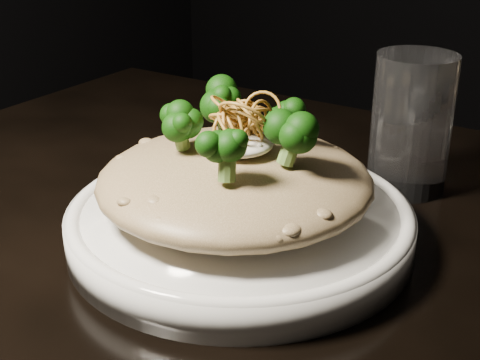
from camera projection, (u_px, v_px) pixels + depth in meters
name	position (u px, v px, depth m)	size (l,w,h in m)	color
plate	(240.00, 224.00, 0.56)	(0.29, 0.29, 0.03)	white
risotto	(235.00, 180.00, 0.54)	(0.23, 0.23, 0.05)	brown
broccoli	(241.00, 128.00, 0.52)	(0.12, 0.12, 0.04)	black
cheese	(240.00, 143.00, 0.53)	(0.05, 0.05, 0.02)	silver
shallots	(242.00, 114.00, 0.52)	(0.05, 0.05, 0.03)	brown
drinking_glass	(411.00, 124.00, 0.63)	(0.08, 0.08, 0.13)	white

